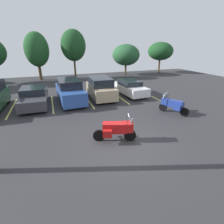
% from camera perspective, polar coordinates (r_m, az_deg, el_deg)
% --- Properties ---
extents(ground, '(44.00, 44.00, 0.10)m').
position_cam_1_polar(ground, '(8.61, 3.30, -10.46)').
color(ground, '#2D2D30').
extents(motorcycle_touring, '(2.08, 1.18, 1.41)m').
position_cam_1_polar(motorcycle_touring, '(8.40, 1.55, -5.70)').
color(motorcycle_touring, black).
rests_on(motorcycle_touring, ground).
extents(motorcycle_second, '(1.31, 1.91, 1.40)m').
position_cam_1_polar(motorcycle_second, '(12.56, 19.79, 2.37)').
color(motorcycle_second, black).
rests_on(motorcycle_second, ground).
extents(parking_stripes, '(14.94, 4.76, 0.01)m').
position_cam_1_polar(parking_stripes, '(14.90, -13.72, 3.35)').
color(parking_stripes, '#EAE066').
rests_on(parking_stripes, ground).
extents(car_charcoal, '(2.05, 4.71, 1.45)m').
position_cam_1_polar(car_charcoal, '(14.78, -24.69, 4.67)').
color(car_charcoal, '#38383D').
rests_on(car_charcoal, ground).
extents(car_blue, '(2.06, 4.61, 1.88)m').
position_cam_1_polar(car_blue, '(14.61, -13.96, 6.77)').
color(car_blue, '#2D519E').
rests_on(car_blue, ground).
extents(car_tan, '(2.01, 4.27, 1.85)m').
position_cam_1_polar(car_tan, '(15.35, -3.83, 8.04)').
color(car_tan, tan).
rests_on(car_tan, ground).
extents(car_white, '(1.98, 4.41, 1.37)m').
position_cam_1_polar(car_white, '(16.58, 6.05, 8.17)').
color(car_white, white).
rests_on(car_white, ground).
extents(tree_center_left, '(4.17, 4.17, 5.01)m').
position_cam_1_polar(tree_center_left, '(31.42, 15.99, 19.05)').
color(tree_center_left, '#4C3823').
rests_on(tree_center_left, ground).
extents(tree_center, '(4.25, 4.25, 4.66)m').
position_cam_1_polar(tree_center, '(28.07, 4.72, 18.57)').
color(tree_center, '#4C3823').
rests_on(tree_center, ground).
extents(tree_rear, '(3.10, 3.10, 6.14)m').
position_cam_1_polar(tree_rear, '(25.51, -24.01, 18.59)').
color(tree_rear, '#4C3823').
rests_on(tree_rear, ground).
extents(tree_right, '(3.31, 3.31, 6.50)m').
position_cam_1_polar(tree_right, '(25.08, -12.90, 20.95)').
color(tree_right, '#4C3823').
rests_on(tree_right, ground).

